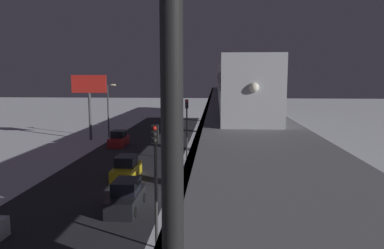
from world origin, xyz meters
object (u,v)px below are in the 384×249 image
Objects in this scene: rail_signal at (171,23)px; traffic_light_near at (156,168)px; subway_train at (228,80)px; commercial_billboard at (89,90)px; sedan_black at (127,197)px; sedan_yellow at (126,169)px; sedan_red at (119,139)px; sedan_silver_2 at (169,125)px; traffic_light_mid at (187,121)px.

traffic_light_near is at bearing -79.98° from rail_signal.
subway_train is 19.49m from commercial_billboard.
rail_signal reaches higher than traffic_light_near.
commercial_billboard is at bearing -69.95° from rail_signal.
sedan_yellow is at bearing 103.86° from sedan_black.
traffic_light_near is at bearing 108.80° from sedan_red.
rail_signal is at bearing 110.05° from commercial_billboard.
sedan_black is 1.11× the size of sedan_silver_2.
sedan_black is 29.09m from commercial_billboard.
sedan_red is at bearing -71.20° from traffic_light_near.
traffic_light_mid is (2.69, -34.60, -4.93)m from rail_signal.
traffic_light_mid is at bearing 139.86° from commercial_billboard.
rail_signal is at bearing 105.74° from sedan_red.
rail_signal is 0.62× the size of traffic_light_near.
subway_train is 18.45× the size of sedan_red.
subway_train is 16.32× the size of sedan_black.
commercial_billboard is (9.65, -18.75, 6.03)m from sedan_yellow.
traffic_light_near is (-4.70, 12.74, 3.40)m from sedan_yellow.
traffic_light_mid is at bearing -85.55° from rail_signal.
traffic_light_mid is at bearing -78.25° from sedan_silver_2.
commercial_billboard is at bearing 12.21° from subway_train.
sedan_yellow is at bearing 67.76° from subway_train.
traffic_light_near is 19.38m from traffic_light_mid.
sedan_red is 0.63× the size of traffic_light_near.
sedan_silver_2 is 42.38m from traffic_light_near.
subway_train is 18.52× the size of rail_signal.
sedan_silver_2 is at bearing -82.64° from rail_signal.
traffic_light_near is 1.00× the size of traffic_light_mid.
subway_train reaches higher than traffic_light_mid.
sedan_silver_2 is 0.64× the size of traffic_light_mid.
subway_train is 8.32× the size of commercial_billboard.
sedan_yellow is at bearing 54.73° from traffic_light_mid.
sedan_red is 12.69m from traffic_light_mid.
rail_signal is 1.00× the size of sedan_red.
commercial_billboard is (5.05, -4.16, 6.03)m from sedan_red.
sedan_red is at bearing -40.50° from traffic_light_mid.
subway_train is at bearing -149.33° from sedan_red.
sedan_yellow is 29.25m from sedan_silver_2.
sedan_yellow is 8.82m from traffic_light_mid.
sedan_black is at bearing 106.30° from sedan_red.
sedan_yellow is 0.51× the size of commercial_billboard.
traffic_light_near is at bearing -61.93° from sedan_black.
sedan_black is at bearing -74.86° from rail_signal.
sedan_black is at bearing -76.14° from sedan_yellow.
sedan_red and sedan_yellow have the same top height.
commercial_billboard is at bearing -132.58° from sedan_silver_2.
commercial_billboard is (19.00, 4.11, -1.36)m from subway_train.
sedan_red is 8.90m from commercial_billboard.
sedan_yellow and sedan_silver_2 have the same top height.
traffic_light_mid reaches higher than sedan_yellow.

